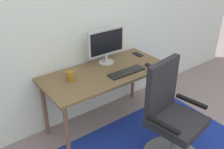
# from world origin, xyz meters

# --- Properties ---
(wall_back) EXTENTS (6.00, 0.10, 2.60)m
(wall_back) POSITION_xyz_m (0.00, 2.20, 1.30)
(wall_back) COLOR white
(wall_back) RESTS_ON ground
(desk) EXTENTS (1.41, 0.65, 0.72)m
(desk) POSITION_xyz_m (0.19, 1.81, 0.65)
(desk) COLOR brown
(desk) RESTS_ON ground
(monitor) EXTENTS (0.47, 0.18, 0.41)m
(monitor) POSITION_xyz_m (0.33, 1.99, 0.96)
(monitor) COLOR #B2B2B7
(monitor) RESTS_ON desk
(keyboard) EXTENTS (0.43, 0.13, 0.02)m
(keyboard) POSITION_xyz_m (0.36, 1.65, 0.73)
(keyboard) COLOR black
(keyboard) RESTS_ON desk
(computer_mouse) EXTENTS (0.06, 0.10, 0.03)m
(computer_mouse) POSITION_xyz_m (0.66, 1.62, 0.74)
(computer_mouse) COLOR black
(computer_mouse) RESTS_ON desk
(coffee_cup) EXTENTS (0.08, 0.08, 0.10)m
(coffee_cup) POSITION_xyz_m (-0.21, 1.86, 0.77)
(coffee_cup) COLOR #91631A
(coffee_cup) RESTS_ON desk
(cell_phone) EXTENTS (0.08, 0.14, 0.01)m
(cell_phone) POSITION_xyz_m (0.78, 1.94, 0.73)
(cell_phone) COLOR black
(cell_phone) RESTS_ON desk
(office_chair) EXTENTS (0.58, 0.58, 1.05)m
(office_chair) POSITION_xyz_m (0.38, 0.99, 0.41)
(office_chair) COLOR slate
(office_chair) RESTS_ON ground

